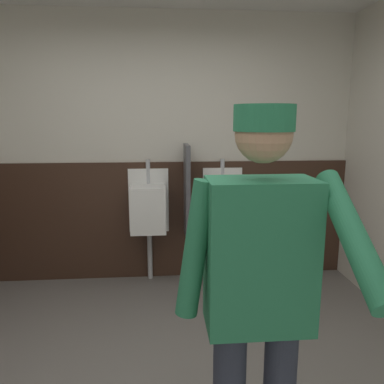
# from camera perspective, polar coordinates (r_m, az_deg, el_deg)

# --- Properties ---
(wall_back) EXTENTS (4.55, 0.12, 2.65)m
(wall_back) POSITION_cam_1_polar(r_m,az_deg,el_deg) (3.85, -5.59, 6.37)
(wall_back) COLOR beige
(wall_back) RESTS_ON ground_plane
(wainscot_band_back) EXTENTS (3.95, 0.03, 1.21)m
(wainscot_band_back) POSITION_cam_1_polar(r_m,az_deg,el_deg) (3.90, -5.40, -4.33)
(wainscot_band_back) COLOR #382319
(wainscot_band_back) RESTS_ON ground_plane
(urinal_left) EXTENTS (0.40, 0.34, 1.24)m
(urinal_left) POSITION_cam_1_polar(r_m,az_deg,el_deg) (3.72, -6.63, -2.40)
(urinal_left) COLOR white
(urinal_left) RESTS_ON ground_plane
(urinal_middle) EXTENTS (0.40, 0.34, 1.24)m
(urinal_middle) POSITION_cam_1_polar(r_m,az_deg,el_deg) (3.77, 4.86, -2.18)
(urinal_middle) COLOR white
(urinal_middle) RESTS_ON ground_plane
(privacy_divider_panel) EXTENTS (0.04, 0.40, 0.90)m
(privacy_divider_panel) POSITION_cam_1_polar(r_m,az_deg,el_deg) (3.62, -0.78, 0.10)
(privacy_divider_panel) COLOR #4C4C51
(person) EXTENTS (0.64, 0.60, 1.69)m
(person) POSITION_cam_1_polar(r_m,az_deg,el_deg) (1.58, 10.12, -13.42)
(person) COLOR #2D3342
(person) RESTS_ON ground_plane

